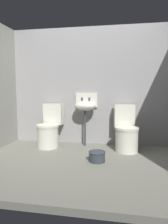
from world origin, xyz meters
The scene contains 6 objects.
ground_plane centered at (0.00, 0.00, -0.04)m, with size 3.50×2.46×0.08m, color slate.
wall_back centered at (0.00, 1.08, 1.11)m, with size 3.50×0.10×2.22m, color #969494.
toilet_left centered at (-0.72, 0.68, 0.32)m, with size 0.42×0.61×0.78m.
toilet_right centered at (0.66, 0.68, 0.32)m, with size 0.47×0.64×0.78m.
sink centered at (-0.09, 0.87, 0.75)m, with size 0.42×0.35×0.99m.
bucket centered at (0.24, 0.01, 0.08)m, with size 0.25×0.25×0.15m.
Camera 1 is at (0.58, -2.94, 1.06)m, focal length 33.50 mm.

